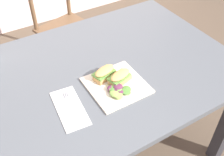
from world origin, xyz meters
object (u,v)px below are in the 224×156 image
(fork_on_napkin, at_px, (69,105))
(sandwich_half_front, at_px, (120,77))
(chair_wooden_far, at_px, (64,27))
(sandwich_half_back, at_px, (104,73))
(dining_table, at_px, (101,85))
(plate_lunch, at_px, (116,85))

(fork_on_napkin, bearing_deg, sandwich_half_front, 1.03)
(chair_wooden_far, relative_size, fork_on_napkin, 4.70)
(chair_wooden_far, distance_m, sandwich_half_back, 1.05)
(dining_table, relative_size, plate_lunch, 5.35)
(chair_wooden_far, bearing_deg, sandwich_half_front, -97.29)
(plate_lunch, bearing_deg, sandwich_half_front, 19.00)
(dining_table, height_order, chair_wooden_far, chair_wooden_far)
(sandwich_half_front, height_order, fork_on_napkin, sandwich_half_front)
(sandwich_half_back, bearing_deg, dining_table, 77.86)
(dining_table, bearing_deg, chair_wooden_far, 79.73)
(dining_table, height_order, sandwich_half_back, sandwich_half_back)
(dining_table, bearing_deg, fork_on_napkin, -149.17)
(sandwich_half_back, bearing_deg, sandwich_half_front, -53.63)
(plate_lunch, height_order, sandwich_half_back, sandwich_half_back)
(plate_lunch, distance_m, sandwich_half_front, 0.04)
(plate_lunch, height_order, fork_on_napkin, plate_lunch)
(dining_table, xyz_separation_m, fork_on_napkin, (-0.24, -0.14, 0.12))
(chair_wooden_far, xyz_separation_m, sandwich_half_front, (-0.13, -1.05, 0.33))
(sandwich_half_back, bearing_deg, plate_lunch, -72.55)
(dining_table, height_order, plate_lunch, plate_lunch)
(chair_wooden_far, bearing_deg, sandwich_half_back, -100.40)
(plate_lunch, bearing_deg, fork_on_napkin, 179.17)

